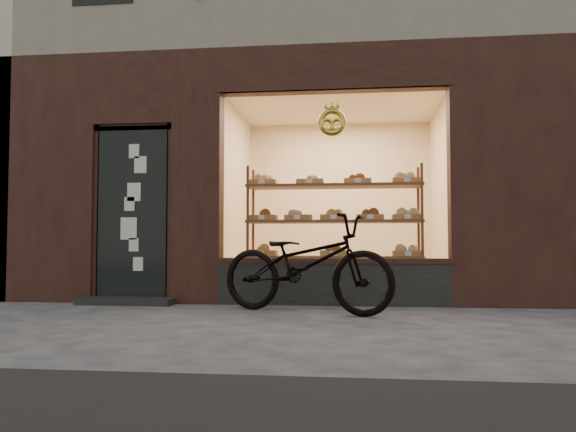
# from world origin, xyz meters

# --- Properties ---
(ground) EXTENTS (90.00, 90.00, 0.00)m
(ground) POSITION_xyz_m (0.00, 0.00, 0.00)
(ground) COLOR #383940
(display_shelf) EXTENTS (2.20, 0.45, 1.70)m
(display_shelf) POSITION_xyz_m (0.45, 2.55, 0.87)
(display_shelf) COLOR brown
(display_shelf) RESTS_ON ground
(bicycle) EXTENTS (2.06, 1.34, 1.02)m
(bicycle) POSITION_xyz_m (0.19, 1.33, 0.51)
(bicycle) COLOR black
(bicycle) RESTS_ON ground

